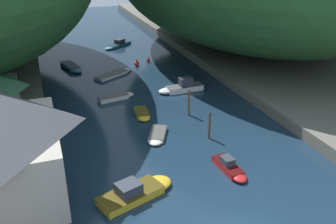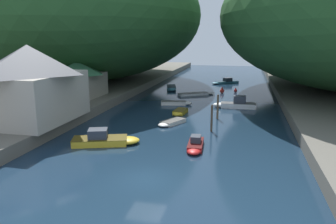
{
  "view_description": "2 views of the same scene",
  "coord_description": "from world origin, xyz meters",
  "px_view_note": "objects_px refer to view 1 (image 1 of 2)",
  "views": [
    {
      "loc": [
        -11.4,
        -15.99,
        17.76
      ],
      "look_at": [
        0.2,
        16.54,
        1.76
      ],
      "focal_mm": 40.0,
      "sensor_mm": 36.0,
      "label": 1
    },
    {
      "loc": [
        6.34,
        -20.29,
        9.72
      ],
      "look_at": [
        -1.06,
        11.29,
        2.26
      ],
      "focal_mm": 35.0,
      "sensor_mm": 36.0,
      "label": 2
    }
  ],
  "objects_px": {
    "boat_red_skiff": "(72,68)",
    "boat_mid_channel": "(115,74)",
    "boat_white_cruiser": "(142,114)",
    "boat_yellow_tender": "(157,136)",
    "channel_buoy_near": "(148,60)",
    "channel_buoy_far": "(137,63)",
    "boat_small_dinghy": "(181,87)",
    "boat_far_right_bank": "(117,97)",
    "person_by_boathouse": "(28,134)",
    "boat_far_upstream": "(230,168)",
    "person_on_quay": "(32,147)",
    "boat_moored_right": "(137,191)",
    "boat_navy_launch": "(117,45)"
  },
  "relations": [
    {
      "from": "boat_red_skiff",
      "to": "person_on_quay",
      "type": "height_order",
      "value": "person_on_quay"
    },
    {
      "from": "boat_far_right_bank",
      "to": "channel_buoy_far",
      "type": "xyz_separation_m",
      "value": [
        5.66,
        11.78,
        0.18
      ]
    },
    {
      "from": "boat_small_dinghy",
      "to": "person_on_quay",
      "type": "xyz_separation_m",
      "value": [
        -18.11,
        -12.61,
        1.71
      ]
    },
    {
      "from": "boat_white_cruiser",
      "to": "boat_mid_channel",
      "type": "height_order",
      "value": "boat_white_cruiser"
    },
    {
      "from": "boat_mid_channel",
      "to": "channel_buoy_far",
      "type": "bearing_deg",
      "value": 94.53
    },
    {
      "from": "boat_yellow_tender",
      "to": "person_by_boathouse",
      "type": "distance_m",
      "value": 11.87
    },
    {
      "from": "boat_white_cruiser",
      "to": "boat_red_skiff",
      "type": "xyz_separation_m",
      "value": [
        -5.37,
        19.29,
        0.04
      ]
    },
    {
      "from": "boat_far_right_bank",
      "to": "channel_buoy_near",
      "type": "height_order",
      "value": "channel_buoy_near"
    },
    {
      "from": "boat_red_skiff",
      "to": "channel_buoy_far",
      "type": "xyz_separation_m",
      "value": [
        9.55,
        -1.65,
        0.15
      ]
    },
    {
      "from": "boat_small_dinghy",
      "to": "person_by_boathouse",
      "type": "bearing_deg",
      "value": 115.47
    },
    {
      "from": "boat_yellow_tender",
      "to": "person_by_boathouse",
      "type": "relative_size",
      "value": 2.45
    },
    {
      "from": "boat_mid_channel",
      "to": "boat_far_right_bank",
      "type": "bearing_deg",
      "value": -42.06
    },
    {
      "from": "boat_navy_launch",
      "to": "boat_red_skiff",
      "type": "xyz_separation_m",
      "value": [
        -9.25,
        -10.61,
        -0.06
      ]
    },
    {
      "from": "boat_red_skiff",
      "to": "boat_mid_channel",
      "type": "bearing_deg",
      "value": 126.09
    },
    {
      "from": "person_by_boathouse",
      "to": "boat_white_cruiser",
      "type": "bearing_deg",
      "value": -76.61
    },
    {
      "from": "boat_far_right_bank",
      "to": "channel_buoy_far",
      "type": "height_order",
      "value": "channel_buoy_far"
    },
    {
      "from": "boat_yellow_tender",
      "to": "boat_navy_launch",
      "type": "relative_size",
      "value": 0.71
    },
    {
      "from": "person_by_boathouse",
      "to": "boat_moored_right",
      "type": "bearing_deg",
      "value": -147.53
    },
    {
      "from": "boat_yellow_tender",
      "to": "boat_small_dinghy",
      "type": "bearing_deg",
      "value": -95.81
    },
    {
      "from": "boat_red_skiff",
      "to": "boat_far_right_bank",
      "type": "height_order",
      "value": "boat_red_skiff"
    },
    {
      "from": "boat_small_dinghy",
      "to": "person_by_boathouse",
      "type": "height_order",
      "value": "person_by_boathouse"
    },
    {
      "from": "boat_moored_right",
      "to": "boat_navy_launch",
      "type": "height_order",
      "value": "boat_moored_right"
    },
    {
      "from": "boat_small_dinghy",
      "to": "boat_mid_channel",
      "type": "bearing_deg",
      "value": 32.36
    },
    {
      "from": "boat_navy_launch",
      "to": "channel_buoy_far",
      "type": "height_order",
      "value": "boat_navy_launch"
    },
    {
      "from": "boat_red_skiff",
      "to": "channel_buoy_far",
      "type": "relative_size",
      "value": 4.93
    },
    {
      "from": "boat_small_dinghy",
      "to": "boat_far_right_bank",
      "type": "xyz_separation_m",
      "value": [
        -8.19,
        0.21,
        -0.25
      ]
    },
    {
      "from": "boat_yellow_tender",
      "to": "channel_buoy_far",
      "type": "height_order",
      "value": "channel_buoy_far"
    },
    {
      "from": "boat_moored_right",
      "to": "boat_far_right_bank",
      "type": "bearing_deg",
      "value": 152.89
    },
    {
      "from": "boat_far_upstream",
      "to": "person_on_quay",
      "type": "height_order",
      "value": "person_on_quay"
    },
    {
      "from": "boat_yellow_tender",
      "to": "boat_far_right_bank",
      "type": "distance_m",
      "value": 11.12
    },
    {
      "from": "boat_mid_channel",
      "to": "channel_buoy_far",
      "type": "relative_size",
      "value": 5.41
    },
    {
      "from": "boat_navy_launch",
      "to": "boat_yellow_tender",
      "type": "bearing_deg",
      "value": 135.61
    },
    {
      "from": "boat_yellow_tender",
      "to": "boat_navy_launch",
      "type": "bearing_deg",
      "value": -70.24
    },
    {
      "from": "person_on_quay",
      "to": "channel_buoy_near",
      "type": "bearing_deg",
      "value": -25.66
    },
    {
      "from": "boat_white_cruiser",
      "to": "boat_yellow_tender",
      "type": "distance_m",
      "value": 5.16
    },
    {
      "from": "boat_small_dinghy",
      "to": "boat_navy_launch",
      "type": "height_order",
      "value": "boat_small_dinghy"
    },
    {
      "from": "person_by_boathouse",
      "to": "boat_navy_launch",
      "type": "bearing_deg",
      "value": -31.82
    },
    {
      "from": "boat_red_skiff",
      "to": "person_by_boathouse",
      "type": "bearing_deg",
      "value": 60.42
    },
    {
      "from": "boat_white_cruiser",
      "to": "person_by_boathouse",
      "type": "relative_size",
      "value": 2.11
    },
    {
      "from": "person_by_boathouse",
      "to": "boat_small_dinghy",
      "type": "bearing_deg",
      "value": -68.69
    },
    {
      "from": "boat_yellow_tender",
      "to": "boat_far_right_bank",
      "type": "height_order",
      "value": "boat_far_right_bank"
    },
    {
      "from": "boat_far_right_bank",
      "to": "person_on_quay",
      "type": "relative_size",
      "value": 2.77
    },
    {
      "from": "boat_small_dinghy",
      "to": "channel_buoy_far",
      "type": "height_order",
      "value": "boat_small_dinghy"
    },
    {
      "from": "boat_small_dinghy",
      "to": "channel_buoy_near",
      "type": "distance_m",
      "value": 13.44
    },
    {
      "from": "boat_white_cruiser",
      "to": "boat_moored_right",
      "type": "relative_size",
      "value": 0.55
    },
    {
      "from": "boat_moored_right",
      "to": "channel_buoy_far",
      "type": "xyz_separation_m",
      "value": [
        8.44,
        30.98,
        0.01
      ]
    },
    {
      "from": "boat_small_dinghy",
      "to": "person_by_boathouse",
      "type": "distance_m",
      "value": 21.06
    },
    {
      "from": "person_by_boathouse",
      "to": "boat_yellow_tender",
      "type": "bearing_deg",
      "value": -100.94
    },
    {
      "from": "boat_yellow_tender",
      "to": "channel_buoy_near",
      "type": "xyz_separation_m",
      "value": [
        6.5,
        24.24,
        0.13
      ]
    },
    {
      "from": "boat_red_skiff",
      "to": "channel_buoy_near",
      "type": "height_order",
      "value": "channel_buoy_near"
    }
  ]
}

